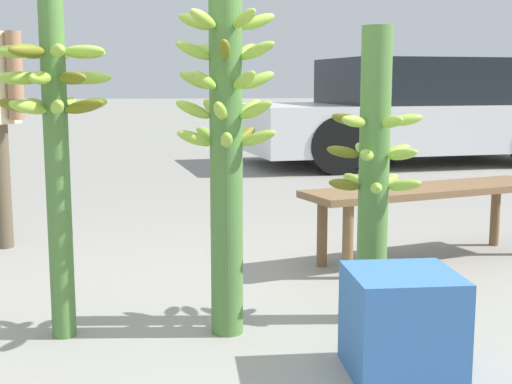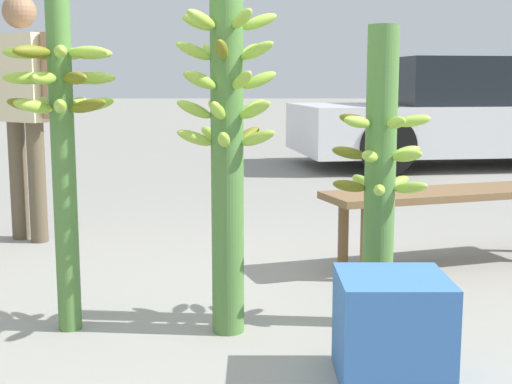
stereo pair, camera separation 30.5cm
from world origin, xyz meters
name	(u,v)px [view 2 (the right image)]	position (x,y,z in m)	size (l,w,h in m)	color
ground_plane	(219,346)	(0.00, 0.00, 0.00)	(80.00, 80.00, 0.00)	gray
banana_stalk_left	(58,120)	(-0.66, 0.20, 0.90)	(0.46, 0.46, 1.59)	#4C7A38
banana_stalk_center	(224,121)	(0.02, 0.17, 0.90)	(0.43, 0.43, 1.71)	#4C7A38
banana_stalk_right	(377,174)	(0.67, 0.27, 0.66)	(0.42, 0.42, 1.29)	#4C7A38
vendor_person	(20,96)	(-1.38, 1.93, 0.96)	(0.56, 0.41, 1.60)	brown
market_bench	(453,200)	(1.29, 1.27, 0.38)	(1.61, 0.86, 0.44)	brown
parked_car	(465,114)	(2.81, 6.23, 0.65)	(4.43, 2.46, 1.33)	silver
produce_crate	(388,328)	(0.62, -0.33, 0.19)	(0.38, 0.38, 0.38)	#386BB2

